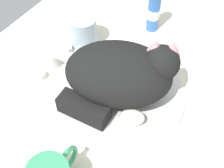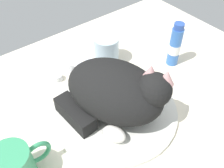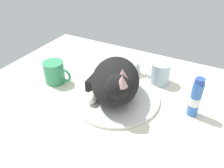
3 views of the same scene
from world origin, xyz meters
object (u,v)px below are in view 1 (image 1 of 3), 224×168
(cat, at_px, (122,74))
(toothpaste_bottle, at_px, (154,10))
(rinse_cup, at_px, (83,31))
(faucet, at_px, (57,59))

(cat, height_order, toothpaste_bottle, cat)
(rinse_cup, bearing_deg, cat, -120.19)
(rinse_cup, height_order, toothpaste_bottle, toothpaste_bottle)
(faucet, height_order, rinse_cup, rinse_cup)
(cat, xyz_separation_m, toothpaste_bottle, (0.27, 0.05, -0.02))
(faucet, height_order, cat, cat)
(faucet, height_order, toothpaste_bottle, toothpaste_bottle)
(rinse_cup, bearing_deg, faucet, 177.23)
(faucet, relative_size, toothpaste_bottle, 0.98)
(cat, relative_size, toothpaste_bottle, 2.04)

